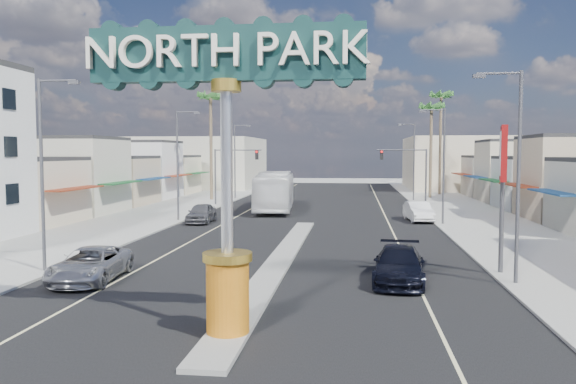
% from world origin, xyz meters
% --- Properties ---
extents(ground, '(160.00, 160.00, 0.00)m').
position_xyz_m(ground, '(0.00, 30.00, 0.00)').
color(ground, gray).
rests_on(ground, ground).
extents(road, '(20.00, 120.00, 0.01)m').
position_xyz_m(road, '(0.00, 30.00, 0.01)').
color(road, black).
rests_on(road, ground).
extents(median_island, '(1.30, 30.00, 0.16)m').
position_xyz_m(median_island, '(0.00, 14.00, 0.08)').
color(median_island, gray).
rests_on(median_island, ground).
extents(sidewalk_left, '(8.00, 120.00, 0.12)m').
position_xyz_m(sidewalk_left, '(-14.00, 30.00, 0.06)').
color(sidewalk_left, gray).
rests_on(sidewalk_left, ground).
extents(sidewalk_right, '(8.00, 120.00, 0.12)m').
position_xyz_m(sidewalk_right, '(14.00, 30.00, 0.06)').
color(sidewalk_right, gray).
rests_on(sidewalk_right, ground).
extents(storefront_row_left, '(12.00, 42.00, 6.00)m').
position_xyz_m(storefront_row_left, '(-24.00, 43.00, 3.00)').
color(storefront_row_left, beige).
rests_on(storefront_row_left, ground).
extents(storefront_row_right, '(12.00, 42.00, 6.00)m').
position_xyz_m(storefront_row_right, '(24.00, 43.00, 3.00)').
color(storefront_row_right, '#B7B29E').
rests_on(storefront_row_right, ground).
extents(backdrop_far_left, '(20.00, 20.00, 8.00)m').
position_xyz_m(backdrop_far_left, '(-22.00, 75.00, 4.00)').
color(backdrop_far_left, '#B7B29E').
rests_on(backdrop_far_left, ground).
extents(backdrop_far_right, '(20.00, 20.00, 8.00)m').
position_xyz_m(backdrop_far_right, '(22.00, 75.00, 4.00)').
color(backdrop_far_right, beige).
rests_on(backdrop_far_right, ground).
extents(gateway_sign, '(8.20, 1.50, 9.15)m').
position_xyz_m(gateway_sign, '(0.00, 1.98, 5.93)').
color(gateway_sign, orange).
rests_on(gateway_sign, median_island).
extents(traffic_signal_left, '(5.09, 0.45, 6.00)m').
position_xyz_m(traffic_signal_left, '(-9.18, 43.99, 4.27)').
color(traffic_signal_left, '#47474C').
rests_on(traffic_signal_left, ground).
extents(traffic_signal_right, '(5.09, 0.45, 6.00)m').
position_xyz_m(traffic_signal_right, '(9.18, 43.99, 4.27)').
color(traffic_signal_right, '#47474C').
rests_on(traffic_signal_right, ground).
extents(streetlight_l_near, '(2.03, 0.22, 9.00)m').
position_xyz_m(streetlight_l_near, '(-10.43, 10.00, 5.07)').
color(streetlight_l_near, '#47474C').
rests_on(streetlight_l_near, ground).
extents(streetlight_l_mid, '(2.03, 0.22, 9.00)m').
position_xyz_m(streetlight_l_mid, '(-10.43, 30.00, 5.07)').
color(streetlight_l_mid, '#47474C').
rests_on(streetlight_l_mid, ground).
extents(streetlight_l_far, '(2.03, 0.22, 9.00)m').
position_xyz_m(streetlight_l_far, '(-10.43, 52.00, 5.07)').
color(streetlight_l_far, '#47474C').
rests_on(streetlight_l_far, ground).
extents(streetlight_r_near, '(2.03, 0.22, 9.00)m').
position_xyz_m(streetlight_r_near, '(10.43, 10.00, 5.07)').
color(streetlight_r_near, '#47474C').
rests_on(streetlight_r_near, ground).
extents(streetlight_r_mid, '(2.03, 0.22, 9.00)m').
position_xyz_m(streetlight_r_mid, '(10.43, 30.00, 5.07)').
color(streetlight_r_mid, '#47474C').
rests_on(streetlight_r_mid, ground).
extents(streetlight_r_far, '(2.03, 0.22, 9.00)m').
position_xyz_m(streetlight_r_far, '(10.43, 52.00, 5.07)').
color(streetlight_r_far, '#47474C').
rests_on(streetlight_r_far, ground).
extents(palm_left_far, '(2.60, 2.60, 13.10)m').
position_xyz_m(palm_left_far, '(-13.00, 50.00, 11.50)').
color(palm_left_far, brown).
rests_on(palm_left_far, ground).
extents(palm_right_mid, '(2.60, 2.60, 12.10)m').
position_xyz_m(palm_right_mid, '(13.00, 56.00, 10.60)').
color(palm_right_mid, brown).
rests_on(palm_right_mid, ground).
extents(palm_right_far, '(2.60, 2.60, 14.10)m').
position_xyz_m(palm_right_far, '(15.00, 62.00, 12.39)').
color(palm_right_far, brown).
rests_on(palm_right_far, ground).
extents(suv_left, '(2.78, 5.40, 1.46)m').
position_xyz_m(suv_left, '(-7.68, 8.67, 0.73)').
color(suv_left, '#ABACB0').
rests_on(suv_left, ground).
extents(suv_right, '(2.58, 5.43, 1.53)m').
position_xyz_m(suv_right, '(5.73, 10.00, 0.76)').
color(suv_right, black).
rests_on(suv_right, ground).
extents(car_parked_left, '(2.03, 4.66, 1.56)m').
position_xyz_m(car_parked_left, '(-8.41, 29.18, 0.78)').
color(car_parked_left, '#5D5C61').
rests_on(car_parked_left, ground).
extents(car_parked_right, '(2.21, 5.02, 1.60)m').
position_xyz_m(car_parked_right, '(9.00, 32.40, 0.80)').
color(car_parked_right, white).
rests_on(car_parked_right, ground).
extents(city_bus, '(4.25, 13.81, 3.79)m').
position_xyz_m(city_bus, '(-3.96, 39.74, 1.89)').
color(city_bus, silver).
rests_on(city_bus, ground).
extents(bank_pylon_sign, '(0.70, 2.11, 6.72)m').
position_xyz_m(bank_pylon_sign, '(10.49, 12.11, 5.20)').
color(bank_pylon_sign, '#47474C').
rests_on(bank_pylon_sign, sidewalk_right).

